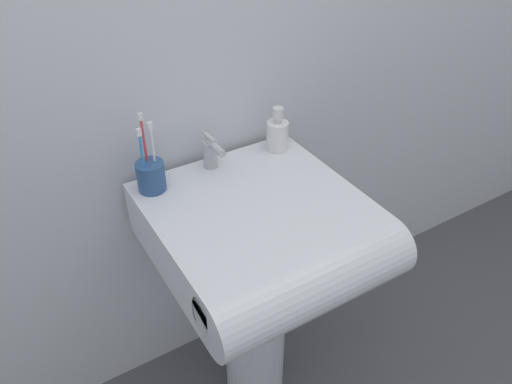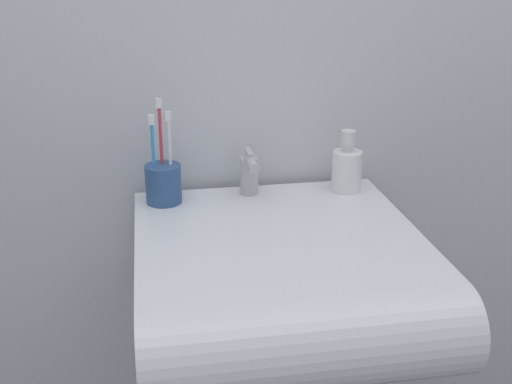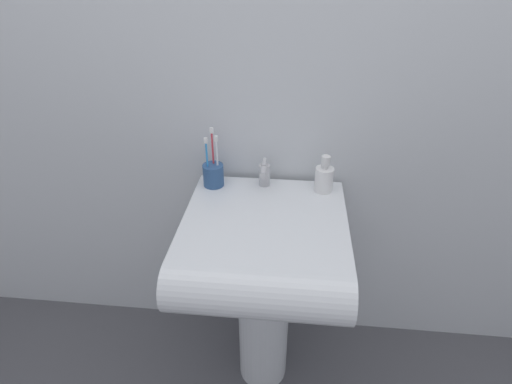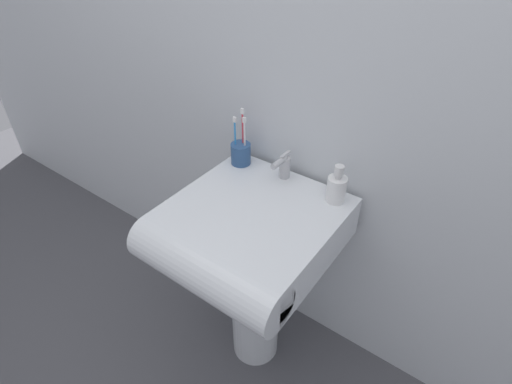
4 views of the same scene
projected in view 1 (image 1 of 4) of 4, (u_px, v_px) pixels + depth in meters
The scene contains 7 objects.
ground_plane at pixel (255, 381), 1.79m from camera, with size 6.00×6.00×0.00m, color #4C4C51.
wall_back at pixel (194, 22), 1.30m from camera, with size 5.00×0.05×2.40m, color silver.
sink_pedestal at pixel (255, 322), 1.60m from camera, with size 0.20×0.20×0.65m, color white.
sink_basin at pixel (266, 236), 1.32m from camera, with size 0.54×0.59×0.16m.
faucet at pixel (211, 152), 1.42m from camera, with size 0.04×0.11×0.10m.
toothbrush_cup at pixel (151, 175), 1.33m from camera, with size 0.08×0.08×0.22m.
soap_bottle at pixel (277, 134), 1.50m from camera, with size 0.07×0.07×0.14m.
Camera 1 is at (-0.54, -0.90, 1.60)m, focal length 35.00 mm.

